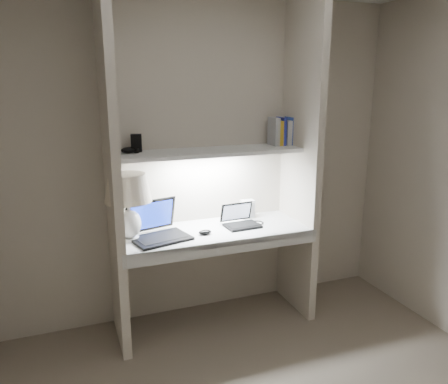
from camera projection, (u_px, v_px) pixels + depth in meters
name	position (u px, v px, depth m)	size (l,w,h in m)	color
back_wall	(202.00, 161.00, 3.45)	(3.20, 0.01, 2.50)	beige
alcove_panel_left	(112.00, 175.00, 2.95)	(0.06, 0.55, 2.50)	beige
alcove_panel_right	(301.00, 161.00, 3.45)	(0.06, 0.55, 2.50)	beige
desk	(214.00, 232.00, 3.32)	(1.40, 0.55, 0.04)	white
desk_apron	(226.00, 247.00, 3.09)	(1.46, 0.03, 0.10)	silver
shelf	(210.00, 152.00, 3.26)	(1.40, 0.36, 0.03)	silver
strip_light	(210.00, 155.00, 3.27)	(0.60, 0.04, 0.01)	white
table_lamp	(128.00, 196.00, 3.02)	(0.33, 0.33, 0.48)	white
laptop_main	(157.00, 230.00, 3.14)	(0.46, 0.42, 0.26)	black
laptop_netbook	(240.00, 221.00, 3.40)	(0.28, 0.25, 0.17)	black
speaker	(248.00, 209.00, 3.58)	(0.11, 0.08, 0.15)	silver
mouse	(205.00, 232.00, 3.20)	(0.10, 0.06, 0.04)	black
cable_coil	(257.00, 223.00, 3.45)	(0.10, 0.10, 0.01)	black
sticky_note	(128.00, 237.00, 3.16)	(0.07, 0.07, 0.00)	gold
book_row	(283.00, 132.00, 3.51)	(0.21, 0.15, 0.22)	silver
shelf_box	(136.00, 143.00, 3.16)	(0.08, 0.05, 0.13)	black
shelf_gadget	(128.00, 150.00, 3.09)	(0.11, 0.08, 0.05)	black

